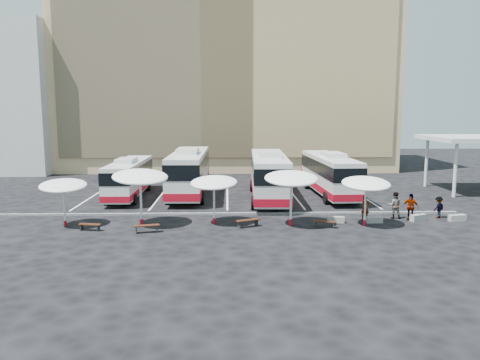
{
  "coord_description": "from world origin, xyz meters",
  "views": [
    {
      "loc": [
        0.02,
        -33.07,
        7.55
      ],
      "look_at": [
        1.0,
        3.0,
        2.2
      ],
      "focal_mm": 35.0,
      "sensor_mm": 36.0,
      "label": 1
    }
  ],
  "objects_px": {
    "sunshade_4": "(366,184)",
    "conc_bench_3": "(457,218)",
    "passenger_0": "(365,208)",
    "bus_3": "(329,173)",
    "conc_bench_1": "(374,220)",
    "passenger_3": "(438,207)",
    "wood_bench_1": "(147,227)",
    "passenger_1": "(395,205)",
    "wood_bench_3": "(325,222)",
    "bus_1": "(189,171)",
    "sunshade_1": "(140,177)",
    "sunshade_2": "(214,183)",
    "bus_2": "(269,174)",
    "sunshade_0": "(63,186)",
    "conc_bench_0": "(336,220)",
    "passenger_2": "(410,207)",
    "sunshade_3": "(291,179)",
    "wood_bench_0": "(90,225)",
    "conc_bench_2": "(418,218)",
    "wood_bench_2": "(248,221)",
    "bus_0": "(129,177)"
  },
  "relations": [
    {
      "from": "bus_0",
      "to": "passenger_1",
      "type": "relative_size",
      "value": 5.83
    },
    {
      "from": "wood_bench_1",
      "to": "wood_bench_2",
      "type": "bearing_deg",
      "value": 11.14
    },
    {
      "from": "conc_bench_1",
      "to": "passenger_0",
      "type": "height_order",
      "value": "passenger_0"
    },
    {
      "from": "wood_bench_2",
      "to": "passenger_3",
      "type": "xyz_separation_m",
      "value": [
        13.62,
        2.2,
        0.4
      ]
    },
    {
      "from": "bus_2",
      "to": "bus_3",
      "type": "relative_size",
      "value": 1.07
    },
    {
      "from": "passenger_1",
      "to": "passenger_3",
      "type": "height_order",
      "value": "passenger_1"
    },
    {
      "from": "bus_3",
      "to": "wood_bench_3",
      "type": "distance_m",
      "value": 12.25
    },
    {
      "from": "conc_bench_0",
      "to": "conc_bench_1",
      "type": "distance_m",
      "value": 2.6
    },
    {
      "from": "passenger_1",
      "to": "bus_3",
      "type": "bearing_deg",
      "value": -62.98
    },
    {
      "from": "wood_bench_0",
      "to": "conc_bench_3",
      "type": "height_order",
      "value": "conc_bench_3"
    },
    {
      "from": "sunshade_2",
      "to": "passenger_0",
      "type": "distance_m",
      "value": 10.66
    },
    {
      "from": "conc_bench_1",
      "to": "conc_bench_3",
      "type": "relative_size",
      "value": 0.91
    },
    {
      "from": "wood_bench_3",
      "to": "conc_bench_1",
      "type": "relative_size",
      "value": 1.33
    },
    {
      "from": "sunshade_2",
      "to": "conc_bench_1",
      "type": "xyz_separation_m",
      "value": [
        10.88,
        -0.1,
        -2.59
      ]
    },
    {
      "from": "sunshade_2",
      "to": "passenger_2",
      "type": "relative_size",
      "value": 1.92
    },
    {
      "from": "bus_1",
      "to": "wood_bench_1",
      "type": "xyz_separation_m",
      "value": [
        -1.62,
        -13.44,
        -1.83
      ]
    },
    {
      "from": "sunshade_4",
      "to": "wood_bench_1",
      "type": "bearing_deg",
      "value": -174.23
    },
    {
      "from": "bus_2",
      "to": "sunshade_0",
      "type": "distance_m",
      "value": 17.03
    },
    {
      "from": "sunshade_0",
      "to": "conc_bench_3",
      "type": "relative_size",
      "value": 3.13
    },
    {
      "from": "sunshade_1",
      "to": "passenger_0",
      "type": "distance_m",
      "value": 15.51
    },
    {
      "from": "conc_bench_1",
      "to": "passenger_3",
      "type": "height_order",
      "value": "passenger_3"
    },
    {
      "from": "conc_bench_3",
      "to": "wood_bench_3",
      "type": "bearing_deg",
      "value": -170.91
    },
    {
      "from": "sunshade_1",
      "to": "wood_bench_1",
      "type": "xyz_separation_m",
      "value": [
        0.66,
        -1.93,
        -2.87
      ]
    },
    {
      "from": "bus_3",
      "to": "conc_bench_3",
      "type": "relative_size",
      "value": 10.5
    },
    {
      "from": "sunshade_3",
      "to": "conc_bench_2",
      "type": "height_order",
      "value": "sunshade_3"
    },
    {
      "from": "conc_bench_0",
      "to": "conc_bench_3",
      "type": "relative_size",
      "value": 0.94
    },
    {
      "from": "bus_0",
      "to": "sunshade_2",
      "type": "bearing_deg",
      "value": -52.58
    },
    {
      "from": "sunshade_3",
      "to": "passenger_0",
      "type": "xyz_separation_m",
      "value": [
        5.37,
        1.31,
        -2.28
      ]
    },
    {
      "from": "wood_bench_3",
      "to": "passenger_2",
      "type": "distance_m",
      "value": 6.64
    },
    {
      "from": "bus_0",
      "to": "conc_bench_2",
      "type": "xyz_separation_m",
      "value": [
        21.88,
        -9.78,
        -1.58
      ]
    },
    {
      "from": "sunshade_1",
      "to": "sunshade_2",
      "type": "xyz_separation_m",
      "value": [
        4.83,
        0.32,
        -0.45
      ]
    },
    {
      "from": "sunshade_3",
      "to": "sunshade_0",
      "type": "bearing_deg",
      "value": 179.04
    },
    {
      "from": "wood_bench_3",
      "to": "conc_bench_1",
      "type": "xyz_separation_m",
      "value": [
        3.62,
        1.17,
        -0.13
      ]
    },
    {
      "from": "conc_bench_0",
      "to": "passenger_2",
      "type": "relative_size",
      "value": 0.6
    },
    {
      "from": "passenger_0",
      "to": "bus_3",
      "type": "bearing_deg",
      "value": 83.48
    },
    {
      "from": "sunshade_4",
      "to": "conc_bench_3",
      "type": "distance_m",
      "value": 7.34
    },
    {
      "from": "wood_bench_0",
      "to": "passenger_3",
      "type": "distance_m",
      "value": 23.89
    },
    {
      "from": "wood_bench_1",
      "to": "sunshade_4",
      "type": "bearing_deg",
      "value": 5.77
    },
    {
      "from": "conc_bench_3",
      "to": "bus_3",
      "type": "bearing_deg",
      "value": 123.08
    },
    {
      "from": "wood_bench_0",
      "to": "conc_bench_2",
      "type": "distance_m",
      "value": 22.07
    },
    {
      "from": "wood_bench_3",
      "to": "sunshade_4",
      "type": "bearing_deg",
      "value": 9.23
    },
    {
      "from": "bus_1",
      "to": "bus_2",
      "type": "bearing_deg",
      "value": -17.97
    },
    {
      "from": "bus_2",
      "to": "bus_1",
      "type": "bearing_deg",
      "value": 163.53
    },
    {
      "from": "bus_1",
      "to": "sunshade_2",
      "type": "xyz_separation_m",
      "value": [
        2.55,
        -11.19,
        0.59
      ]
    },
    {
      "from": "bus_0",
      "to": "sunshade_2",
      "type": "relative_size",
      "value": 3.08
    },
    {
      "from": "sunshade_1",
      "to": "bus_1",
      "type": "bearing_deg",
      "value": 78.81
    },
    {
      "from": "sunshade_2",
      "to": "wood_bench_2",
      "type": "xyz_separation_m",
      "value": [
        2.24,
        -0.99,
        -2.42
      ]
    },
    {
      "from": "wood_bench_2",
      "to": "passenger_0",
      "type": "bearing_deg",
      "value": 11.45
    },
    {
      "from": "bus_0",
      "to": "wood_bench_3",
      "type": "relative_size",
      "value": 7.64
    },
    {
      "from": "wood_bench_1",
      "to": "passenger_1",
      "type": "xyz_separation_m",
      "value": [
        16.89,
        3.43,
        0.58
      ]
    }
  ]
}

